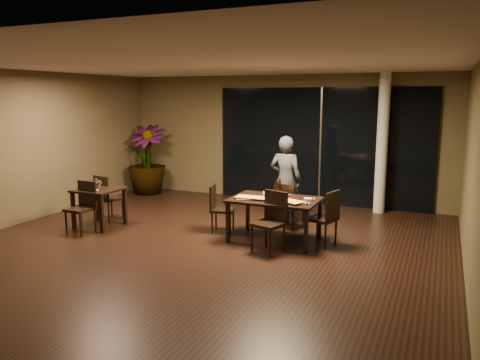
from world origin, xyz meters
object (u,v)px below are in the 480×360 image
(potted_plant, at_px, (147,160))
(chair_side_far, at_px, (106,195))
(bottle_b, at_px, (277,190))
(main_table, at_px, (275,203))
(chair_side_near, at_px, (83,204))
(side_table, at_px, (99,195))
(chair_main_left, at_px, (219,206))
(chair_main_right, at_px, (326,215))
(diner, at_px, (285,180))
(chair_main_near, at_px, (271,218))
(bottle_c, at_px, (280,188))
(bottle_a, at_px, (276,189))
(chair_main_far, at_px, (289,204))

(potted_plant, bearing_deg, chair_side_far, -72.47)
(bottle_b, bearing_deg, main_table, -144.59)
(chair_side_near, bearing_deg, potted_plant, 109.81)
(side_table, xyz_separation_m, chair_main_left, (2.27, 0.60, -0.13))
(chair_side_far, height_order, bottle_b, bottle_b)
(chair_main_right, height_order, diner, diner)
(chair_side_near, bearing_deg, chair_main_near, 10.03)
(bottle_c, bearing_deg, diner, 103.03)
(diner, distance_m, potted_plant, 4.40)
(chair_side_near, xyz_separation_m, bottle_a, (3.41, 0.98, 0.38))
(chair_main_far, distance_m, bottle_a, 0.82)
(chair_main_right, height_order, bottle_a, bottle_a)
(chair_main_left, height_order, bottle_a, bottle_a)
(chair_side_far, xyz_separation_m, bottle_a, (3.56, 0.16, 0.38))
(main_table, relative_size, chair_main_left, 1.70)
(main_table, distance_m, chair_main_far, 0.80)
(main_table, bearing_deg, bottle_b, 35.41)
(chair_side_far, height_order, bottle_c, bottle_c)
(bottle_a, relative_size, bottle_b, 1.04)
(potted_plant, bearing_deg, chair_main_left, -36.71)
(side_table, relative_size, chair_main_far, 0.90)
(chair_main_left, height_order, bottle_b, bottle_b)
(chair_main_left, xyz_separation_m, bottle_a, (1.12, -0.03, 0.41))
(chair_side_far, bearing_deg, bottle_a, -164.57)
(chair_main_near, distance_m, bottle_b, 0.67)
(side_table, height_order, bottle_a, bottle_a)
(chair_main_far, relative_size, chair_side_far, 0.95)
(chair_main_left, xyz_separation_m, bottle_b, (1.17, -0.07, 0.41))
(chair_main_left, height_order, bottle_c, bottle_c)
(diner, bearing_deg, chair_side_near, 34.17)
(chair_main_far, bearing_deg, bottle_b, 110.42)
(diner, height_order, bottle_a, diner)
(side_table, relative_size, chair_main_left, 0.91)
(chair_main_near, bearing_deg, bottle_a, 121.04)
(bottle_a, xyz_separation_m, bottle_c, (0.05, 0.08, 0.00))
(chair_side_near, distance_m, bottle_a, 3.57)
(bottle_b, bearing_deg, chair_main_left, 176.39)
(chair_side_near, relative_size, diner, 0.54)
(main_table, height_order, diner, diner)
(chair_main_near, bearing_deg, side_table, -163.11)
(diner, bearing_deg, chair_main_near, 101.91)
(potted_plant, xyz_separation_m, bottle_c, (4.44, -2.39, 0.02))
(chair_main_left, xyz_separation_m, chair_main_right, (2.02, -0.02, 0.04))
(side_table, distance_m, bottle_a, 3.45)
(chair_main_left, relative_size, chair_side_near, 0.93)
(chair_main_right, relative_size, chair_side_far, 1.02)
(potted_plant, bearing_deg, bottle_c, -28.27)
(main_table, xyz_separation_m, diner, (-0.20, 1.20, 0.20))
(bottle_a, distance_m, bottle_b, 0.06)
(main_table, relative_size, bottle_a, 4.82)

